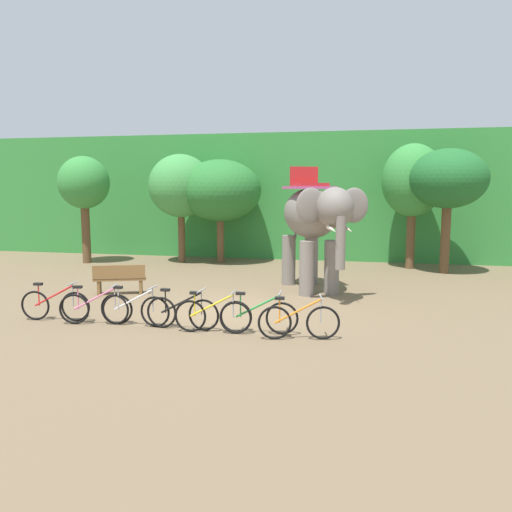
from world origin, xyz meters
TOP-DOWN VIEW (x-y plane):
  - ground_plane at (0.00, 0.00)m, footprint 80.00×80.00m
  - foliage_hedge at (0.00, 12.72)m, footprint 36.00×6.00m
  - tree_center_right at (-8.12, 6.93)m, footprint 2.07×2.07m
  - tree_far_left at (-4.30, 7.94)m, footprint 2.64×2.64m
  - tree_left at (-2.70, 8.26)m, footprint 3.41×3.41m
  - tree_center_left at (4.95, 8.29)m, footprint 2.33×2.33m
  - tree_right at (6.11, 7.42)m, footprint 2.80×2.80m
  - elephant at (1.75, 3.00)m, footprint 3.04×4.14m
  - bike_red at (-3.80, -1.86)m, footprint 1.71×0.52m
  - bike_pink at (-2.69, -1.95)m, footprint 1.69×0.54m
  - bike_white at (-1.76, -1.87)m, footprint 1.71×0.52m
  - bike_black at (-0.60, -1.92)m, footprint 1.71×0.52m
  - bike_yellow at (0.15, -2.05)m, footprint 1.71×0.52m
  - bike_green at (1.13, -1.89)m, footprint 1.71×0.52m
  - bike_orange at (2.04, -2.14)m, footprint 1.68×0.56m
  - wooden_bench at (-3.74, 1.27)m, footprint 1.55×0.91m

SIDE VIEW (x-z plane):
  - ground_plane at x=0.00m, z-range 0.00..0.00m
  - bike_red at x=-3.80m, z-range -0.07..0.85m
  - bike_pink at x=-2.69m, z-range -0.07..0.85m
  - bike_white at x=-1.76m, z-range -0.07..0.85m
  - bike_black at x=-0.60m, z-range -0.07..0.85m
  - bike_yellow at x=0.15m, z-range -0.07..0.85m
  - bike_green at x=1.13m, z-range -0.07..0.85m
  - bike_orange at x=2.04m, z-range -0.07..0.85m
  - wooden_bench at x=-3.74m, z-range 0.03..0.92m
  - elephant at x=1.75m, z-range 0.31..4.09m
  - foliage_hedge at x=0.00m, z-range 0.00..5.46m
  - tree_left at x=-2.70m, z-range 0.86..5.13m
  - tree_far_left at x=-4.30m, z-range 0.93..5.42m
  - tree_center_right at x=-8.12m, z-range 1.07..5.47m
  - tree_center_left at x=4.95m, z-range 0.97..5.76m
  - tree_right at x=6.11m, z-range 1.15..5.68m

